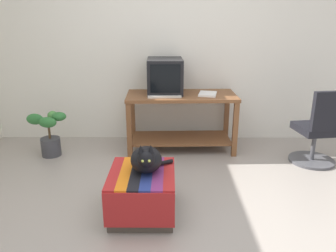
{
  "coord_description": "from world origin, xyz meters",
  "views": [
    {
      "loc": [
        0.04,
        -2.46,
        1.64
      ],
      "look_at": [
        0.02,
        0.85,
        0.55
      ],
      "focal_mm": 35.64,
      "sensor_mm": 36.0,
      "label": 1
    }
  ],
  "objects_px": {
    "tv_monitor": "(165,76)",
    "keyboard": "(164,96)",
    "desk": "(181,112)",
    "cat": "(146,159)",
    "ottoman_with_blanket": "(142,193)",
    "office_chair": "(318,132)",
    "book": "(208,94)",
    "potted_plant": "(50,135)"
  },
  "relations": [
    {
      "from": "tv_monitor",
      "to": "keyboard",
      "type": "distance_m",
      "value": 0.3
    },
    {
      "from": "desk",
      "to": "tv_monitor",
      "type": "bearing_deg",
      "value": 157.88
    },
    {
      "from": "keyboard",
      "to": "cat",
      "type": "distance_m",
      "value": 1.38
    },
    {
      "from": "ottoman_with_blanket",
      "to": "keyboard",
      "type": "bearing_deg",
      "value": 82.95
    },
    {
      "from": "cat",
      "to": "office_chair",
      "type": "bearing_deg",
      "value": 25.19
    },
    {
      "from": "book",
      "to": "potted_plant",
      "type": "xyz_separation_m",
      "value": [
        -1.93,
        -0.21,
        -0.46
      ]
    },
    {
      "from": "book",
      "to": "potted_plant",
      "type": "distance_m",
      "value": 1.99
    },
    {
      "from": "office_chair",
      "to": "ottoman_with_blanket",
      "type": "bearing_deg",
      "value": 19.94
    },
    {
      "from": "keyboard",
      "to": "potted_plant",
      "type": "distance_m",
      "value": 1.47
    },
    {
      "from": "potted_plant",
      "to": "office_chair",
      "type": "height_order",
      "value": "office_chair"
    },
    {
      "from": "ottoman_with_blanket",
      "to": "desk",
      "type": "bearing_deg",
      "value": 75.99
    },
    {
      "from": "keyboard",
      "to": "cat",
      "type": "relative_size",
      "value": 1.08
    },
    {
      "from": "desk",
      "to": "ottoman_with_blanket",
      "type": "distance_m",
      "value": 1.59
    },
    {
      "from": "book",
      "to": "potted_plant",
      "type": "bearing_deg",
      "value": -162.37
    },
    {
      "from": "book",
      "to": "office_chair",
      "type": "height_order",
      "value": "office_chair"
    },
    {
      "from": "tv_monitor",
      "to": "office_chair",
      "type": "distance_m",
      "value": 1.92
    },
    {
      "from": "ottoman_with_blanket",
      "to": "office_chair",
      "type": "relative_size",
      "value": 0.73
    },
    {
      "from": "desk",
      "to": "keyboard",
      "type": "xyz_separation_m",
      "value": [
        -0.21,
        -0.15,
        0.24
      ]
    },
    {
      "from": "cat",
      "to": "office_chair",
      "type": "distance_m",
      "value": 2.15
    },
    {
      "from": "desk",
      "to": "potted_plant",
      "type": "relative_size",
      "value": 2.52
    },
    {
      "from": "tv_monitor",
      "to": "cat",
      "type": "distance_m",
      "value": 1.64
    },
    {
      "from": "desk",
      "to": "keyboard",
      "type": "bearing_deg",
      "value": -146.73
    },
    {
      "from": "book",
      "to": "cat",
      "type": "bearing_deg",
      "value": -102.75
    },
    {
      "from": "desk",
      "to": "office_chair",
      "type": "relative_size",
      "value": 1.54
    },
    {
      "from": "desk",
      "to": "keyboard",
      "type": "distance_m",
      "value": 0.35
    },
    {
      "from": "tv_monitor",
      "to": "potted_plant",
      "type": "bearing_deg",
      "value": -169.04
    },
    {
      "from": "tv_monitor",
      "to": "office_chair",
      "type": "xyz_separation_m",
      "value": [
        1.75,
        -0.55,
        -0.54
      ]
    },
    {
      "from": "book",
      "to": "cat",
      "type": "height_order",
      "value": "book"
    },
    {
      "from": "cat",
      "to": "office_chair",
      "type": "xyz_separation_m",
      "value": [
        1.89,
        1.03,
        -0.12
      ]
    },
    {
      "from": "book",
      "to": "keyboard",
      "type": "bearing_deg",
      "value": -156.69
    },
    {
      "from": "tv_monitor",
      "to": "keyboard",
      "type": "height_order",
      "value": "tv_monitor"
    },
    {
      "from": "tv_monitor",
      "to": "office_chair",
      "type": "bearing_deg",
      "value": -19.18
    },
    {
      "from": "book",
      "to": "ottoman_with_blanket",
      "type": "bearing_deg",
      "value": -103.86
    },
    {
      "from": "keyboard",
      "to": "desk",
      "type": "bearing_deg",
      "value": 31.18
    },
    {
      "from": "potted_plant",
      "to": "cat",
      "type": "bearing_deg",
      "value": -44.83
    },
    {
      "from": "desk",
      "to": "office_chair",
      "type": "distance_m",
      "value": 1.62
    },
    {
      "from": "potted_plant",
      "to": "keyboard",
      "type": "bearing_deg",
      "value": 3.96
    },
    {
      "from": "book",
      "to": "tv_monitor",
      "type": "bearing_deg",
      "value": 179.53
    },
    {
      "from": "desk",
      "to": "keyboard",
      "type": "height_order",
      "value": "keyboard"
    },
    {
      "from": "desk",
      "to": "book",
      "type": "bearing_deg",
      "value": -8.29
    },
    {
      "from": "ottoman_with_blanket",
      "to": "office_chair",
      "type": "bearing_deg",
      "value": 28.53
    },
    {
      "from": "desk",
      "to": "book",
      "type": "relative_size",
      "value": 5.14
    }
  ]
}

